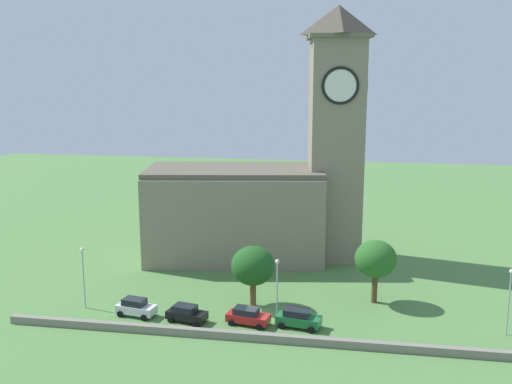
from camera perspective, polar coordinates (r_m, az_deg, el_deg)
name	(u,v)px	position (r m, az deg, el deg)	size (l,w,h in m)	color
ground_plane	(278,270)	(76.47, 2.14, -7.71)	(200.00, 200.00, 0.00)	#517F42
church	(265,189)	(79.66, 0.90, 0.27)	(30.83, 16.11, 33.97)	gray
quay_barrier	(250,337)	(57.38, -0.62, -14.02)	(49.81, 0.70, 0.81)	gray
car_white	(136,307)	(63.78, -11.73, -11.03)	(4.41, 2.64, 1.89)	silver
car_black	(186,313)	(61.61, -6.87, -11.76)	(4.42, 2.75, 1.75)	black
car_red	(248,316)	(60.55, -0.83, -12.10)	(4.62, 2.73, 1.75)	red
car_green	(298,318)	(60.03, 4.17, -12.26)	(4.70, 2.82, 1.92)	#1E6B38
streetlamp_west_end	(83,268)	(65.93, -16.64, -7.16)	(0.44, 0.44, 6.85)	#9EA0A5
streetlamp_west_mid	(277,280)	(60.10, 2.09, -8.61)	(0.44, 0.44, 6.65)	#9EA0A5
streetlamp_central	(510,291)	(61.93, 23.69, -8.92)	(0.44, 0.44, 6.77)	#9EA0A5
tree_by_tower	(253,266)	(63.83, -0.30, -7.29)	(4.79, 4.79, 6.77)	brown
tree_churchyard	(376,259)	(65.91, 11.69, -6.50)	(4.62, 4.62, 7.17)	brown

